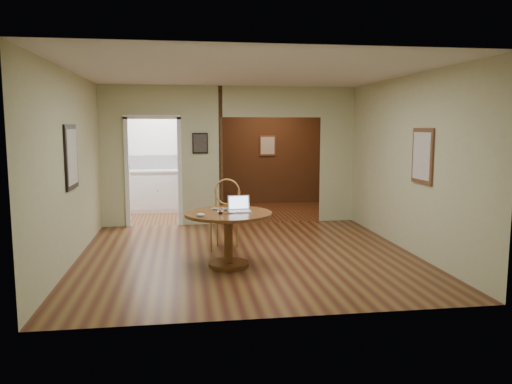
{
  "coord_description": "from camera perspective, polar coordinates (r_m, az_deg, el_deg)",
  "views": [
    {
      "loc": [
        -0.94,
        -7.25,
        1.92
      ],
      "look_at": [
        0.1,
        -0.2,
        0.98
      ],
      "focal_mm": 35.0,
      "sensor_mm": 36.0,
      "label": 1
    }
  ],
  "objects": [
    {
      "name": "floor",
      "position": [
        7.56,
        -0.97,
        -7.22
      ],
      "size": [
        5.0,
        5.0,
        0.0
      ],
      "primitive_type": "plane",
      "color": "#461F14",
      "rests_on": "ground"
    },
    {
      "name": "grocery_bag",
      "position": [
        11.48,
        -8.1,
        3.21
      ],
      "size": [
        0.33,
        0.31,
        0.27
      ],
      "primitive_type": "ellipsoid",
      "rotation": [
        0.0,
        0.0,
        0.31
      ],
      "color": "beige",
      "rests_on": "kitchen_cabinet"
    },
    {
      "name": "kitchen_cabinet",
      "position": [
        11.55,
        -10.34,
        0.18
      ],
      "size": [
        2.06,
        0.6,
        0.94
      ],
      "color": "white",
      "rests_on": "ground"
    },
    {
      "name": "closed_laptop",
      "position": [
        7.01,
        -3.79,
        -2.01
      ],
      "size": [
        0.36,
        0.27,
        0.03
      ],
      "primitive_type": "imported",
      "rotation": [
        0.0,
        0.0,
        -0.18
      ],
      "color": "#AEAFB3",
      "rests_on": "dining_table"
    },
    {
      "name": "open_laptop",
      "position": [
        6.92,
        -1.93,
        -1.72
      ],
      "size": [
        0.32,
        0.28,
        0.21
      ],
      "rotation": [
        0.0,
        0.0,
        0.07
      ],
      "color": "white",
      "rests_on": "dining_table"
    },
    {
      "name": "wine_glass",
      "position": [
        6.71,
        -4.08,
        -2.16
      ],
      "size": [
        0.08,
        0.08,
        0.09
      ],
      "primitive_type": null,
      "color": "white",
      "rests_on": "dining_table"
    },
    {
      "name": "mouse",
      "position": [
        6.54,
        -6.35,
        -2.62
      ],
      "size": [
        0.13,
        0.09,
        0.05
      ],
      "primitive_type": "ellipsoid",
      "rotation": [
        0.0,
        0.0,
        -0.2
      ],
      "color": "white",
      "rests_on": "dining_table"
    },
    {
      "name": "chair",
      "position": [
        7.88,
        -3.51,
        -2.08
      ],
      "size": [
        0.61,
        0.61,
        1.1
      ],
      "rotation": [
        0.0,
        0.0,
        -0.38
      ],
      "color": "#A5783A",
      "rests_on": "ground"
    },
    {
      "name": "room_shell",
      "position": [
        10.38,
        -5.77,
        3.96
      ],
      "size": [
        5.2,
        7.5,
        5.0
      ],
      "color": "silver",
      "rests_on": "ground"
    },
    {
      "name": "pen",
      "position": [
        6.71,
        -3.18,
        -2.5
      ],
      "size": [
        0.13,
        0.03,
        0.01
      ],
      "primitive_type": "cylinder",
      "rotation": [
        0.0,
        1.57,
        0.17
      ],
      "color": "#0B0F50",
      "rests_on": "dining_table"
    },
    {
      "name": "dining_table",
      "position": [
        6.89,
        -3.18,
        -3.94
      ],
      "size": [
        1.21,
        1.21,
        0.75
      ],
      "rotation": [
        0.0,
        0.0,
        0.31
      ],
      "color": "brown",
      "rests_on": "ground"
    }
  ]
}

